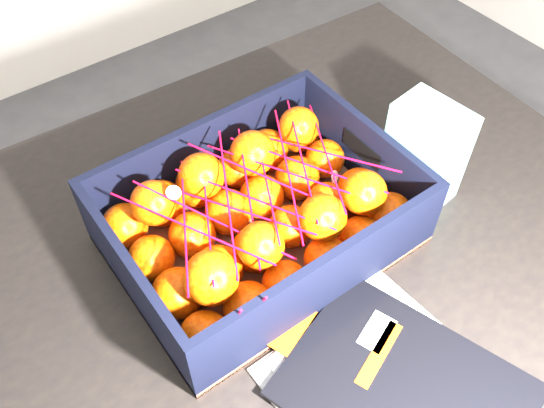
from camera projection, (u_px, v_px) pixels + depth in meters
table at (246, 282)px, 0.93m from camera, size 1.24×0.85×0.75m
magazine_stack at (398, 397)px, 0.70m from camera, size 0.29×0.36×0.02m
produce_crate at (260, 223)px, 0.83m from camera, size 0.41×0.30×0.13m
clementine_heap at (257, 215)px, 0.82m from camera, size 0.38×0.29×0.12m
mesh_net at (258, 194)px, 0.77m from camera, size 0.33×0.27×0.09m
retail_carton at (425, 152)px, 0.86m from camera, size 0.08×0.12×0.16m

